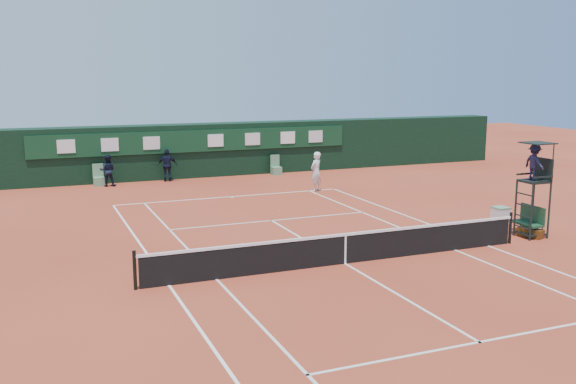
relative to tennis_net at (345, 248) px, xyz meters
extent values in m
plane|color=#B04229|center=(0.00, 0.00, -0.51)|extent=(90.00, 90.00, 0.00)
cube|color=white|center=(0.00, 11.88, -0.50)|extent=(11.05, 0.08, 0.01)
cube|color=white|center=(5.49, 0.00, -0.50)|extent=(0.08, 23.85, 0.01)
cube|color=white|center=(-5.49, 0.00, -0.50)|extent=(0.08, 23.85, 0.01)
cube|color=white|center=(4.12, 0.00, -0.50)|extent=(0.08, 23.85, 0.01)
cube|color=silver|center=(-4.12, 0.00, -0.50)|extent=(0.08, 23.85, 0.01)
cube|color=silver|center=(0.00, 6.40, -0.50)|extent=(8.31, 0.08, 0.01)
cube|color=silver|center=(0.00, -6.40, -0.50)|extent=(8.31, 0.08, 0.01)
cube|color=silver|center=(0.00, 0.00, -0.50)|extent=(0.08, 12.88, 0.01)
cube|color=silver|center=(0.00, 11.73, -0.50)|extent=(0.08, 0.30, 0.01)
cube|color=black|center=(0.00, 0.00, -0.06)|extent=(12.60, 0.04, 0.90)
cube|color=white|center=(0.00, 0.00, 0.42)|extent=(12.80, 0.06, 0.08)
cube|color=white|center=(0.00, 0.00, -0.05)|extent=(0.06, 0.05, 0.92)
cylinder|color=black|center=(6.40, 0.00, 0.04)|extent=(0.10, 0.10, 1.10)
cylinder|color=black|center=(-6.40, 0.00, 0.04)|extent=(0.10, 0.10, 1.10)
cube|color=black|center=(0.00, 18.75, 0.99)|extent=(40.00, 1.50, 3.00)
cube|color=#0F381D|center=(0.00, 17.94, 1.59)|extent=(18.00, 0.10, 1.20)
cube|color=white|center=(-7.00, 17.87, 1.59)|extent=(0.90, 0.04, 0.70)
cube|color=white|center=(-4.80, 17.87, 1.59)|extent=(0.90, 0.04, 0.70)
cube|color=silver|center=(-2.60, 17.87, 1.59)|extent=(0.90, 0.04, 0.70)
cube|color=white|center=(1.00, 17.87, 1.59)|extent=(0.90, 0.04, 0.70)
cube|color=silver|center=(3.20, 17.87, 1.59)|extent=(0.90, 0.04, 0.70)
cube|color=white|center=(5.40, 17.87, 1.59)|extent=(0.90, 0.04, 0.70)
cube|color=silver|center=(7.20, 17.87, 1.59)|extent=(0.90, 0.04, 0.70)
cube|color=#5D8F65|center=(-5.50, 17.45, -0.28)|extent=(0.55, 0.50, 0.46)
cube|color=#62966B|center=(-5.50, 17.67, 0.29)|extent=(0.55, 0.06, 0.70)
cube|color=#5D8F69|center=(4.50, 17.45, -0.28)|extent=(0.55, 0.50, 0.46)
cube|color=#57855F|center=(4.50, 17.67, 0.29)|extent=(0.55, 0.06, 0.70)
cylinder|color=black|center=(7.31, 0.02, 0.49)|extent=(0.07, 0.07, 2.00)
cylinder|color=black|center=(7.31, 0.82, 0.49)|extent=(0.07, 0.07, 2.00)
cylinder|color=black|center=(8.11, 0.02, 0.49)|extent=(0.07, 0.07, 2.00)
cylinder|color=black|center=(8.11, 0.82, 0.49)|extent=(0.07, 0.07, 2.00)
cube|color=black|center=(7.71, 0.42, 1.53)|extent=(0.85, 0.85, 0.08)
cube|color=black|center=(8.11, 0.42, 1.94)|extent=(0.06, 0.85, 0.80)
cube|color=black|center=(7.71, 0.00, 1.74)|extent=(0.85, 0.05, 0.06)
cube|color=black|center=(7.71, 0.84, 1.74)|extent=(0.85, 0.05, 0.06)
cylinder|color=black|center=(8.11, 0.02, 2.39)|extent=(0.04, 0.04, 1.00)
cylinder|color=black|center=(8.11, 0.82, 2.39)|extent=(0.04, 0.04, 1.00)
cube|color=black|center=(7.76, 0.42, 2.89)|extent=(0.95, 0.95, 0.04)
cube|color=black|center=(7.71, 0.42, -0.36)|extent=(0.80, 0.80, 0.05)
cube|color=black|center=(7.31, 0.42, -0.11)|extent=(0.04, 0.80, 0.04)
cube|color=black|center=(7.31, 0.42, 0.29)|extent=(0.04, 0.80, 0.04)
cube|color=black|center=(7.31, 0.42, 0.69)|extent=(0.04, 0.80, 0.04)
cube|color=black|center=(7.31, 0.42, 1.09)|extent=(0.04, 0.80, 0.04)
imported|color=#1B1B36|center=(7.66, 0.42, 2.21)|extent=(0.47, 0.82, 1.28)
cube|color=#194027|center=(7.72, 0.65, -0.06)|extent=(0.55, 1.20, 0.08)
cube|color=#183D25|center=(7.97, 0.65, 0.29)|extent=(0.06, 1.20, 0.60)
cylinder|color=black|center=(7.50, 0.10, -0.30)|extent=(0.04, 0.04, 0.41)
cylinder|color=black|center=(7.94, 0.10, -0.30)|extent=(0.04, 0.04, 0.41)
cylinder|color=black|center=(7.50, 1.20, -0.30)|extent=(0.04, 0.04, 0.41)
cylinder|color=black|center=(7.94, 1.20, -0.30)|extent=(0.04, 0.04, 0.41)
cube|color=black|center=(7.69, 0.39, -0.34)|extent=(0.67, 0.95, 0.33)
cube|color=silver|center=(8.22, 2.61, -0.21)|extent=(0.55, 0.55, 0.60)
cube|color=#5F916A|center=(8.22, 2.61, 0.11)|extent=(0.57, 0.57, 0.05)
sphere|color=#D1EA36|center=(0.90, 7.76, -0.48)|extent=(0.06, 0.06, 0.06)
imported|color=white|center=(4.40, 11.72, 0.48)|extent=(0.86, 0.78, 1.98)
imported|color=black|center=(-5.06, 17.15, 0.32)|extent=(0.93, 0.79, 1.66)
imported|color=black|center=(-1.85, 17.49, 0.38)|extent=(1.11, 0.64, 1.78)
camera|label=1|loc=(-8.88, -17.02, 5.28)|focal=40.00mm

